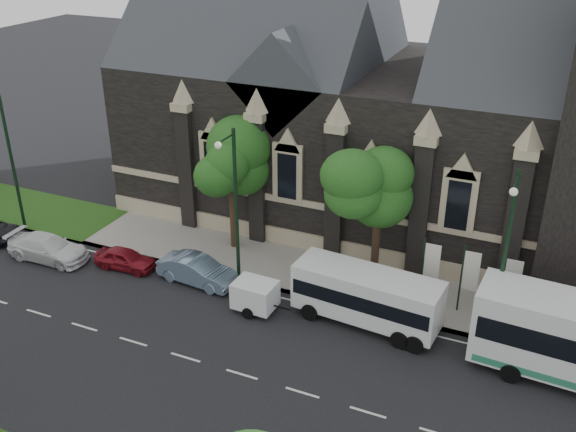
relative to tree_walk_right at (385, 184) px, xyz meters
The scene contains 16 objects.
ground 12.61m from the tree_walk_right, 106.69° to the right, with size 160.00×160.00×0.00m, color black.
sidewalk 6.69m from the tree_walk_right, 159.33° to the right, with size 80.00×5.00×0.15m, color gray.
museum 8.62m from the tree_walk_right, 76.72° to the left, with size 40.00×17.70×29.90m.
tree_walk_right is the anchor object (origin of this frame).
tree_walk_left 9.01m from the tree_walk_right, behind, with size 3.91×3.91×7.64m.
street_lamp_near 7.72m from the tree_walk_right, 28.06° to the right, with size 0.36×1.88×9.00m.
street_lamp_mid 8.10m from the tree_walk_right, 153.35° to the right, with size 0.36×1.88×9.00m.
street_lamp_far 23.50m from the tree_walk_right, behind, with size 0.36×1.88×9.00m.
banner_flag_left 4.92m from the tree_walk_right, 29.10° to the right, with size 0.90×0.10×4.00m.
banner_flag_center 6.36m from the tree_walk_right, 18.64° to the right, with size 0.90×0.10×4.00m.
banner_flag_right 8.05m from the tree_walk_right, 13.60° to the right, with size 0.90×0.10×4.00m.
shuttle_bus 6.17m from the tree_walk_right, 81.16° to the right, with size 7.63×3.17×2.88m.
box_trailer 9.06m from the tree_walk_right, 130.38° to the right, with size 3.16×1.86×1.68m.
sedan 11.47m from the tree_walk_right, 153.18° to the right, with size 1.62×4.66×1.53m, color #718AA4.
car_far_red 15.62m from the tree_walk_right, 160.10° to the right, with size 1.48×3.67×1.25m, color maroon.
car_far_white 20.33m from the tree_walk_right, 162.29° to the right, with size 2.08×5.12×1.49m, color silver.
Camera 1 is at (11.37, -20.41, 19.38)m, focal length 40.25 mm.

